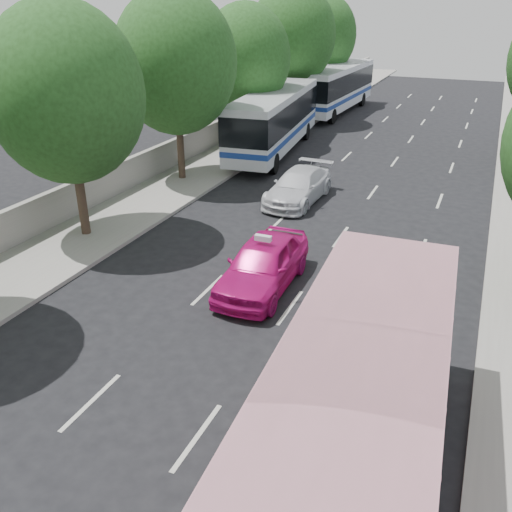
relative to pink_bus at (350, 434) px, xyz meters
The scene contains 14 objects.
ground 5.76m from the pink_bus, 147.57° to the left, with size 120.00×120.00×0.00m, color black.
sidewalk_left 26.38m from the pink_bus, 119.63° to the left, with size 4.00×90.00×0.15m, color #9E998E.
low_wall 27.26m from the pink_bus, 122.92° to the left, with size 0.30×90.00×1.50m, color #9E998E.
tree_left_b 16.05m from the pink_bus, 145.74° to the left, with size 5.70×5.70×8.88m.
tree_left_c 21.68m from the pink_bus, 127.99° to the left, with size 6.00×6.00×9.35m.
tree_left_d 28.23m from the pink_bus, 117.70° to the left, with size 5.52×5.52×8.60m.
tree_left_e 35.51m from the pink_bus, 111.50° to the left, with size 6.30×6.30×9.82m.
tree_left_f 43.03m from the pink_bus, 107.83° to the left, with size 5.88×5.88×9.16m.
pink_bus is the anchor object (origin of this frame).
pink_taxi 9.23m from the pink_bus, 121.73° to the left, with size 2.00×4.97×1.69m, color #CE1176.
white_pickup 17.52m from the pink_bus, 111.86° to the left, with size 2.06×5.06×1.47m, color silver.
tour_coach_front 26.32m from the pink_bus, 114.22° to the left, with size 3.97×12.49×3.67m.
tour_coach_rear 39.38m from the pink_bus, 105.92° to the left, with size 3.19×12.53×3.72m.
taxi_roof_sign 9.14m from the pink_bus, 121.73° to the left, with size 0.55×0.18×0.18m, color silver.
Camera 1 is at (5.77, -9.80, 8.80)m, focal length 38.00 mm.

